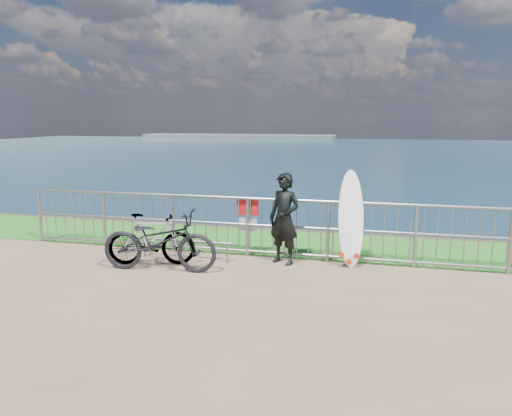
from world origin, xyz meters
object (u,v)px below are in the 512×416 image
(surfboard, at_px, (351,222))
(bicycle_far, at_px, (151,239))
(surfer, at_px, (284,219))
(bicycle_near, at_px, (159,241))

(surfboard, height_order, bicycle_far, surfboard)
(surfer, distance_m, bicycle_near, 2.20)
(surfer, xyz_separation_m, bicycle_far, (-2.24, -0.67, -0.35))
(surfer, distance_m, bicycle_far, 2.37)
(surfboard, xyz_separation_m, bicycle_near, (-3.11, -1.09, -0.26))
(bicycle_near, bearing_deg, surfer, -69.43)
(surfer, relative_size, bicycle_far, 1.06)
(bicycle_far, bearing_deg, surfboard, -91.06)
(surfer, relative_size, bicycle_near, 0.82)
(bicycle_near, height_order, bicycle_far, bicycle_near)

